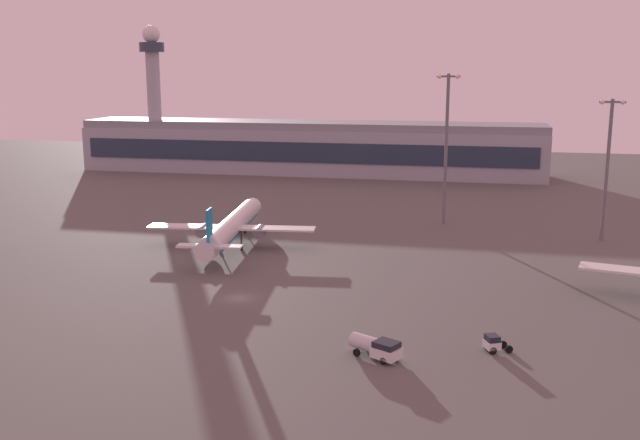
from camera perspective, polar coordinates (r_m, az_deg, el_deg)
name	(u,v)px	position (r m, az deg, el deg)	size (l,w,h in m)	color
ground_plane	(239,298)	(105.46, -6.45, -6.17)	(416.00, 416.00, 0.00)	#56544F
terminal_building	(309,147)	(232.13, -0.90, 5.78)	(147.60, 22.40, 16.40)	#9EA3AD
control_tower	(154,88)	(245.12, -13.07, 10.14)	(8.00, 8.00, 46.60)	#A8A8B2
airplane_taxiway_distant	(232,226)	(134.60, -7.01, -0.51)	(31.51, 40.38, 10.36)	silver
fuel_truck	(376,347)	(83.66, 4.50, -10.00)	(6.55, 4.80, 2.35)	white
pushback_tug	(493,343)	(87.68, 13.59, -9.48)	(3.54, 2.92, 2.05)	white
apron_light_west	(446,141)	(154.00, 10.00, 6.18)	(4.80, 0.90, 31.78)	slate
apron_light_east	(608,161)	(147.24, 21.87, 4.35)	(4.80, 0.90, 27.20)	slate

